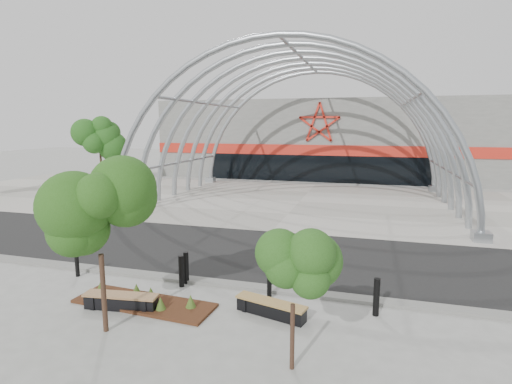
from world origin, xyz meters
TOP-DOWN VIEW (x-y plane):
  - ground at (0.00, 0.00)m, footprint 140.00×140.00m
  - road at (0.00, 3.50)m, footprint 140.00×7.00m
  - forecourt at (0.00, 15.50)m, footprint 60.00×17.00m
  - kerb at (0.00, -0.25)m, footprint 60.00×0.50m
  - arena_building at (0.00, 33.45)m, footprint 34.00×15.24m
  - vault_canopy at (0.00, 15.50)m, footprint 20.80×15.80m
  - planting_bed at (-1.88, -2.30)m, footprint 4.55×1.67m
  - street_tree_0 at (-1.93, -4.04)m, footprint 1.85×1.85m
  - street_tree_1 at (3.22, -4.33)m, footprint 1.30×1.30m
  - bench_0 at (-2.31, -2.78)m, footprint 2.31×0.76m
  - bench_1 at (2.15, -1.97)m, footprint 2.22×1.03m
  - bollard_0 at (-5.43, -0.92)m, footprint 0.15×0.15m
  - bollard_1 at (-1.32, -0.73)m, footprint 0.18×0.18m
  - bollard_2 at (-1.28, -0.44)m, footprint 0.18×0.18m
  - bollard_3 at (1.83, -0.85)m, footprint 0.15×0.15m
  - bollard_4 at (5.10, -1.10)m, footprint 0.18×0.18m
  - bg_tree_0 at (-20.00, 20.00)m, footprint 3.00×3.00m

SIDE VIEW (x-z plane):
  - ground at x=0.00m, z-range 0.00..0.00m
  - road at x=0.00m, z-range 0.00..0.02m
  - vault_canopy at x=0.00m, z-range -10.16..10.20m
  - forecourt at x=0.00m, z-range 0.00..0.04m
  - kerb at x=0.00m, z-range 0.00..0.12m
  - planting_bed at x=-1.88m, z-range -0.12..0.35m
  - bench_1 at x=2.15m, z-range -0.01..0.45m
  - bench_0 at x=-2.31m, z-range -0.01..0.47m
  - bollard_0 at x=-5.43m, z-range 0.00..0.91m
  - bollard_3 at x=1.83m, z-range 0.00..0.96m
  - bollard_1 at x=-1.32m, z-range 0.00..1.10m
  - bollard_4 at x=5.10m, z-range 0.00..1.13m
  - bollard_2 at x=-1.28m, z-range 0.00..1.14m
  - street_tree_1 at x=3.22m, z-range 0.67..3.73m
  - street_tree_0 at x=-1.93m, z-range 0.92..5.15m
  - arena_building at x=0.00m, z-range -0.01..7.99m
  - bg_tree_0 at x=-20.00m, z-range 1.41..7.86m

